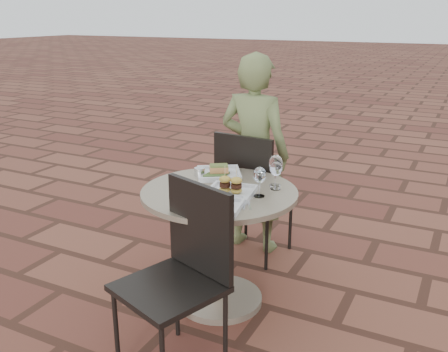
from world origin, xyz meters
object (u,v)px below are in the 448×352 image
at_px(chair_near, 184,263).
at_px(plate_salmon, 219,173).
at_px(diner, 254,154).
at_px(plate_sliders, 231,189).
at_px(cafe_table, 219,229).
at_px(plate_tuna, 218,204).
at_px(chair_far, 250,186).

height_order(chair_near, plate_salmon, chair_near).
distance_m(diner, plate_sliders, 0.88).
bearing_deg(plate_sliders, cafe_table, 157.47).
relative_size(cafe_table, chair_near, 0.97).
bearing_deg(diner, chair_near, 101.74).
height_order(diner, plate_tuna, diner).
distance_m(chair_near, diner, 1.40).
relative_size(diner, plate_tuna, 4.91).
distance_m(cafe_table, chair_near, 0.57).
relative_size(plate_salmon, plate_sliders, 1.23).
height_order(cafe_table, plate_tuna, plate_tuna).
relative_size(cafe_table, diner, 0.62).
xyz_separation_m(plate_salmon, plate_tuna, (0.24, -0.47, -0.00)).
height_order(plate_sliders, plate_tuna, plate_sliders).
height_order(chair_far, chair_near, same).
bearing_deg(plate_tuna, diner, 103.44).
height_order(diner, plate_sliders, diner).
height_order(chair_near, diner, diner).
distance_m(cafe_table, chair_far, 0.63).
xyz_separation_m(chair_far, diner, (-0.06, 0.20, 0.18)).
height_order(chair_near, plate_sliders, chair_near).
bearing_deg(plate_sliders, plate_salmon, 128.41).
height_order(chair_far, diner, diner).
relative_size(chair_far, chair_near, 1.00).
relative_size(diner, plate_salmon, 4.03).
bearing_deg(chair_near, cafe_table, 119.14).
bearing_deg(chair_near, plate_tuna, 106.08).
height_order(chair_far, plate_sliders, chair_far).
relative_size(chair_far, plate_tuna, 3.15).
bearing_deg(plate_sliders, chair_far, 104.44).
xyz_separation_m(chair_near, plate_tuna, (0.02, 0.32, 0.20)).
bearing_deg(plate_tuna, cafe_table, 115.89).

